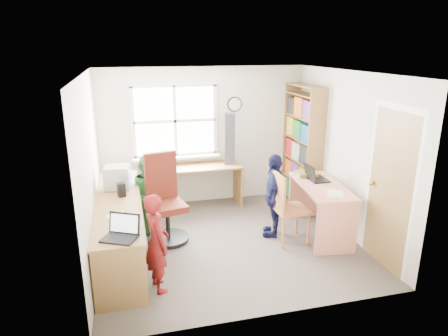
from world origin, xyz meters
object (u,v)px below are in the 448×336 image
object	(u,v)px
laptop_left	(122,232)
person_red	(157,243)
wooden_chair	(286,205)
potted_plant	(169,159)
l_desk	(135,232)
swivel_chair	(165,203)
person_green	(149,193)
person_navy	(274,195)
cd_tower	(229,139)
bookshelf	(302,149)
laptop_right	(314,176)
crt_monitor	(118,177)
right_desk	(321,198)

from	to	relation	value
laptop_left	person_red	distance (m)	0.44
wooden_chair	potted_plant	bearing A→B (deg)	132.10
l_desk	swivel_chair	world-z (taller)	swivel_chair
wooden_chair	laptop_left	distance (m)	2.41
person_red	person_green	bearing A→B (deg)	-13.43
laptop_left	person_navy	distance (m)	2.43
person_green	person_navy	bearing A→B (deg)	-124.38
cd_tower	person_navy	xyz separation A→B (m)	(0.32, -1.34, -0.57)
bookshelf	person_red	distance (m)	3.47
swivel_chair	cd_tower	size ratio (longest dim) A/B	1.43
bookshelf	person_red	world-z (taller)	bookshelf
potted_plant	laptop_left	bearing A→B (deg)	-108.19
laptop_left	laptop_right	world-z (taller)	laptop_right
laptop_left	cd_tower	world-z (taller)	cd_tower
swivel_chair	cd_tower	world-z (taller)	cd_tower
laptop_right	swivel_chair	bearing A→B (deg)	85.97
swivel_chair	laptop_right	xyz separation A→B (m)	(2.25, -0.18, 0.29)
wooden_chair	potted_plant	xyz separation A→B (m)	(-1.46, 1.61, 0.35)
l_desk	crt_monitor	size ratio (longest dim) A/B	7.55
right_desk	person_green	distance (m)	2.58
swivel_chair	wooden_chair	xyz separation A→B (m)	(1.66, -0.53, 0.01)
cd_tower	potted_plant	distance (m)	1.08
potted_plant	person_green	bearing A→B (deg)	-119.95
person_green	person_navy	size ratio (longest dim) A/B	0.94
laptop_right	person_red	distance (m)	2.71
l_desk	potted_plant	bearing A→B (deg)	69.18
crt_monitor	person_red	xyz separation A→B (m)	(0.41, -1.49, -0.33)
crt_monitor	laptop_left	xyz separation A→B (m)	(0.04, -1.58, -0.11)
right_desk	crt_monitor	world-z (taller)	crt_monitor
bookshelf	laptop_left	bearing A→B (deg)	-144.88
laptop_left	person_green	xyz separation A→B (m)	(0.40, 1.73, -0.22)
laptop_right	person_navy	size ratio (longest dim) A/B	0.29
l_desk	laptop_right	world-z (taller)	laptop_right
right_desk	bookshelf	xyz separation A→B (m)	(0.25, 1.24, 0.44)
person_green	person_navy	world-z (taller)	person_navy
swivel_chair	right_desk	bearing A→B (deg)	-23.23
potted_plant	wooden_chair	bearing A→B (deg)	-47.78
l_desk	person_navy	world-z (taller)	person_navy
laptop_left	wooden_chair	bearing A→B (deg)	46.95
cd_tower	person_red	distance (m)	2.82
right_desk	wooden_chair	xyz separation A→B (m)	(-0.60, -0.12, -0.00)
right_desk	person_red	distance (m)	2.62
laptop_right	person_red	xyz separation A→B (m)	(-2.47, -1.08, -0.25)
right_desk	swivel_chair	distance (m)	2.29
l_desk	laptop_right	distance (m)	2.76
l_desk	crt_monitor	xyz separation A→B (m)	(-0.18, 0.87, 0.47)
bookshelf	potted_plant	bearing A→B (deg)	174.02
swivel_chair	laptop_right	world-z (taller)	swivel_chair
right_desk	laptop_left	xyz separation A→B (m)	(-2.85, -0.94, 0.24)
potted_plant	person_green	size ratio (longest dim) A/B	0.28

